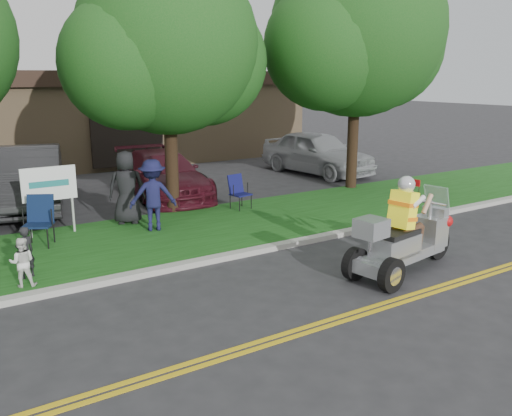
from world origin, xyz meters
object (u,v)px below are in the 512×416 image
parked_car_left (27,178)px  lawn_chair_a (39,217)px  trike_scooter (404,240)px  parked_car_right (162,175)px  parked_car_mid (163,175)px  parked_car_far_right (317,152)px  lawn_chair_b (238,189)px

parked_car_left → lawn_chair_a: bearing=-83.3°
trike_scooter → lawn_chair_a: size_ratio=2.68×
trike_scooter → parked_car_right: size_ratio=0.60×
parked_car_left → parked_car_right: size_ratio=1.07×
trike_scooter → parked_car_mid: (-1.03, 9.41, -0.06)m
parked_car_far_right → trike_scooter: bearing=-126.0°
lawn_chair_a → parked_car_far_right: bearing=48.7°
lawn_chair_b → parked_car_far_right: bearing=22.1°
trike_scooter → lawn_chair_a: bearing=126.7°
parked_car_mid → parked_car_far_right: (6.65, 0.25, 0.22)m
lawn_chair_b → parked_car_far_right: (5.79, 3.61, 0.20)m
parked_car_far_right → parked_car_left: bearing=173.6°
trike_scooter → lawn_chair_a: trike_scooter is taller
trike_scooter → parked_car_far_right: trike_scooter is taller
lawn_chair_a → lawn_chair_b: bearing=34.0°
trike_scooter → parked_car_right: 9.06m
lawn_chair_a → lawn_chair_b: lawn_chair_a is taller
parked_car_left → parked_car_far_right: bearing=13.2°
parked_car_left → parked_car_mid: bearing=8.8°
trike_scooter → lawn_chair_b: trike_scooter is taller
lawn_chair_a → parked_car_far_right: 12.03m
lawn_chair_a → parked_car_left: parked_car_left is taller
lawn_chair_a → parked_car_left: 4.29m
lawn_chair_b → parked_car_left: (-4.97, 3.72, 0.24)m
trike_scooter → parked_car_far_right: 11.18m
parked_car_mid → parked_car_far_right: size_ratio=0.90×
trike_scooter → parked_car_right: bearing=88.8°
trike_scooter → parked_car_right: trike_scooter is taller
trike_scooter → parked_car_mid: size_ratio=0.67×
lawn_chair_a → parked_car_far_right: parked_car_far_right is taller
lawn_chair_b → parked_car_right: (-1.07, 2.92, 0.08)m
trike_scooter → parked_car_left: (-5.14, 9.77, 0.20)m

